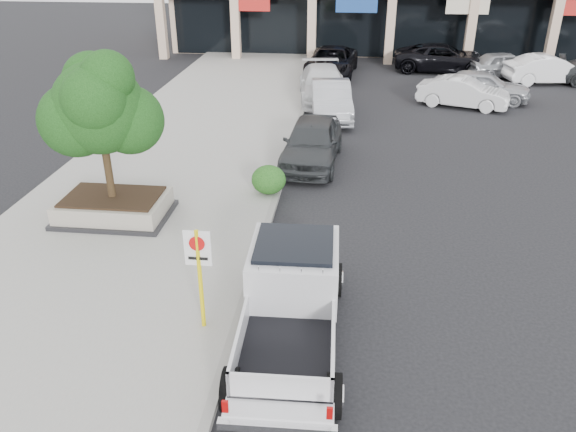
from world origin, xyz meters
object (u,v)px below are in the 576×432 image
object	(u,v)px
curb_car_b	(331,100)
lot_car_e	(505,65)
no_parking_sign	(199,266)
curb_car_c	(323,84)
curb_car_d	(331,62)
lot_car_f	(549,69)
pickup_truck	(290,306)
lot_car_a	(482,86)
planter	(114,207)
planter_tree	(106,107)
lot_car_b	(463,93)
curb_car_a	(312,142)
lot_car_d	(443,58)

from	to	relation	value
curb_car_b	lot_car_e	distance (m)	13.43
no_parking_sign	curb_car_c	xyz separation A→B (m)	(1.50, 18.88, -0.81)
curb_car_d	lot_car_f	distance (m)	12.23
pickup_truck	lot_car_a	size ratio (longest dim) A/B	1.23
pickup_truck	lot_car_f	distance (m)	26.85
planter	planter_tree	xyz separation A→B (m)	(0.13, 0.15, 2.94)
planter	lot_car_a	bearing A→B (deg)	48.03
planter_tree	lot_car_b	distance (m)	18.31
planter_tree	curb_car_d	bearing A→B (deg)	74.55
no_parking_sign	curb_car_b	size ratio (longest dim) A/B	0.47
lot_car_b	lot_car_e	xyz separation A→B (m)	(3.52, 6.73, 0.03)
planter_tree	lot_car_e	distance (m)	25.68
curb_car_d	lot_car_b	bearing A→B (deg)	-37.63
curb_car_c	curb_car_d	distance (m)	5.61
curb_car_b	lot_car_f	world-z (taller)	curb_car_b
no_parking_sign	pickup_truck	xyz separation A→B (m)	(1.87, -0.12, -0.74)
no_parking_sign	curb_car_a	distance (m)	10.24
planter	no_parking_sign	distance (m)	6.22
curb_car_a	curb_car_c	bearing A→B (deg)	94.25
planter	lot_car_b	world-z (taller)	lot_car_b
planter	curb_car_b	bearing A→B (deg)	62.40
pickup_truck	lot_car_f	xyz separation A→B (m)	(12.04, 23.99, -0.11)
curb_car_a	curb_car_c	world-z (taller)	curb_car_a
planter	curb_car_b	xyz separation A→B (m)	(5.87, 11.24, 0.34)
planter	planter_tree	bearing A→B (deg)	48.97
planter	no_parking_sign	xyz separation A→B (m)	(3.85, -4.75, 1.16)
planter	lot_car_e	bearing A→B (deg)	52.39
curb_car_a	lot_car_d	world-z (taller)	curb_car_a
curb_car_c	lot_car_b	bearing A→B (deg)	-10.52
no_parking_sign	curb_car_b	distance (m)	16.13
planter	curb_car_a	world-z (taller)	curb_car_a
planter	lot_car_f	world-z (taller)	lot_car_f
planter	curb_car_d	size ratio (longest dim) A/B	0.54
curb_car_c	lot_car_d	bearing A→B (deg)	40.27
planter	pickup_truck	size ratio (longest dim) A/B	0.56
planter_tree	lot_car_d	size ratio (longest dim) A/B	0.68
curb_car_d	lot_car_a	xyz separation A→B (m)	(7.77, -4.93, -0.03)
no_parking_sign	curb_car_b	bearing A→B (deg)	82.79
planter	lot_car_e	xyz separation A→B (m)	(15.71, 20.39, 0.27)
planter	curb_car_a	bearing A→B (deg)	44.55
lot_car_b	curb_car_c	bearing A→B (deg)	104.66
curb_car_d	lot_car_e	xyz separation A→B (m)	(10.16, 0.65, -0.07)
curb_car_b	lot_car_d	distance (m)	12.15
no_parking_sign	curb_car_d	bearing A→B (deg)	86.04
curb_car_d	lot_car_f	xyz separation A→B (m)	(12.22, -0.62, -0.03)
lot_car_a	pickup_truck	bearing A→B (deg)	167.47
no_parking_sign	lot_car_e	xyz separation A→B (m)	(11.86, 25.14, -0.89)
lot_car_d	lot_car_e	bearing A→B (deg)	-102.95
lot_car_d	lot_car_a	bearing A→B (deg)	-165.62
planter	lot_car_a	size ratio (longest dim) A/B	0.69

